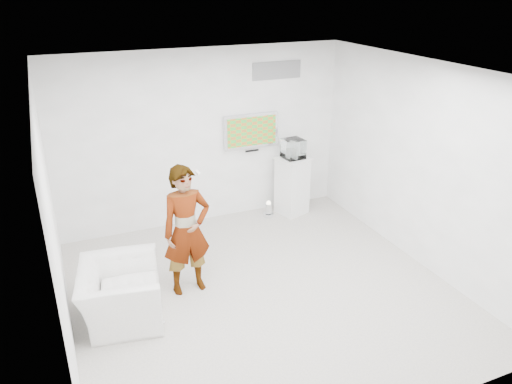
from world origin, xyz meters
TOP-DOWN VIEW (x-y plane):
  - room at (0.00, 0.00)m, footprint 5.01×5.01m
  - tv at (0.85, 2.45)m, footprint 1.00×0.08m
  - logo_decal at (1.35, 2.49)m, footprint 0.90×0.02m
  - person at (-0.91, 0.46)m, footprint 0.69×0.48m
  - armchair at (-1.88, 0.18)m, footprint 1.15×1.26m
  - pedestal at (1.52, 2.13)m, footprint 0.64×0.64m
  - floor_uplight at (1.05, 2.12)m, footprint 0.20×0.20m
  - vitrine at (1.52, 2.13)m, footprint 0.37×0.37m
  - console at (1.52, 2.13)m, footprint 0.08×0.15m
  - wii_remote at (-0.67, 0.63)m, footprint 0.04×0.14m

SIDE VIEW (x-z plane):
  - floor_uplight at x=1.05m, z-range 0.00..0.29m
  - armchair at x=-1.88m, z-range 0.00..0.72m
  - pedestal at x=1.52m, z-range 0.00..1.06m
  - person at x=-0.91m, z-range 0.00..1.82m
  - console at x=1.52m, z-range 1.06..1.26m
  - vitrine at x=1.52m, z-range 1.06..1.40m
  - room at x=0.00m, z-range 0.00..3.00m
  - tv at x=0.85m, z-range 1.25..1.85m
  - wii_remote at x=-0.67m, z-range 1.62..1.65m
  - logo_decal at x=1.35m, z-range 2.40..2.70m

